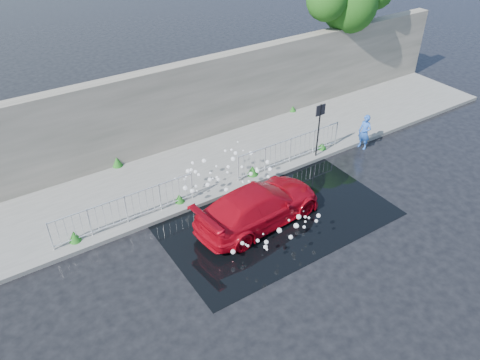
% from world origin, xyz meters
% --- Properties ---
extents(ground, '(90.00, 90.00, 0.00)m').
position_xyz_m(ground, '(0.00, 0.00, 0.00)').
color(ground, black).
rests_on(ground, ground).
extents(pavement, '(30.00, 4.00, 0.15)m').
position_xyz_m(pavement, '(0.00, 5.00, 0.07)').
color(pavement, slate).
rests_on(pavement, ground).
extents(curb, '(30.00, 0.25, 0.16)m').
position_xyz_m(curb, '(0.00, 3.00, 0.08)').
color(curb, slate).
rests_on(curb, ground).
extents(retaining_wall, '(30.00, 0.60, 3.50)m').
position_xyz_m(retaining_wall, '(0.00, 7.20, 1.90)').
color(retaining_wall, '#5D5A4E').
rests_on(retaining_wall, pavement).
extents(puddle, '(8.00, 5.00, 0.01)m').
position_xyz_m(puddle, '(0.50, 1.00, 0.01)').
color(puddle, black).
rests_on(puddle, ground).
extents(sign_post, '(0.45, 0.06, 2.50)m').
position_xyz_m(sign_post, '(4.20, 3.10, 1.72)').
color(sign_post, black).
rests_on(sign_post, ground).
extents(tree, '(5.04, 2.70, 6.29)m').
position_xyz_m(tree, '(9.64, 7.41, 4.80)').
color(tree, '#332114').
rests_on(tree, ground).
extents(railing_left, '(5.05, 0.05, 1.10)m').
position_xyz_m(railing_left, '(-4.00, 3.35, 0.74)').
color(railing_left, silver).
rests_on(railing_left, pavement).
extents(railing_right, '(5.05, 0.05, 1.10)m').
position_xyz_m(railing_right, '(3.00, 3.35, 0.74)').
color(railing_right, silver).
rests_on(railing_right, pavement).
extents(weeds, '(12.17, 3.93, 0.41)m').
position_xyz_m(weeds, '(-0.60, 4.50, 0.33)').
color(weeds, '#205516').
rests_on(weeds, pavement).
extents(water_spray, '(3.76, 5.76, 1.05)m').
position_xyz_m(water_spray, '(-0.23, 2.20, 0.70)').
color(water_spray, white).
rests_on(water_spray, ground).
extents(red_car, '(4.87, 2.37, 1.36)m').
position_xyz_m(red_car, '(-0.14, 1.09, 0.68)').
color(red_car, '#A90614').
rests_on(red_car, ground).
extents(person, '(0.45, 0.61, 1.55)m').
position_xyz_m(person, '(6.50, 2.68, 0.77)').
color(person, blue).
rests_on(person, ground).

